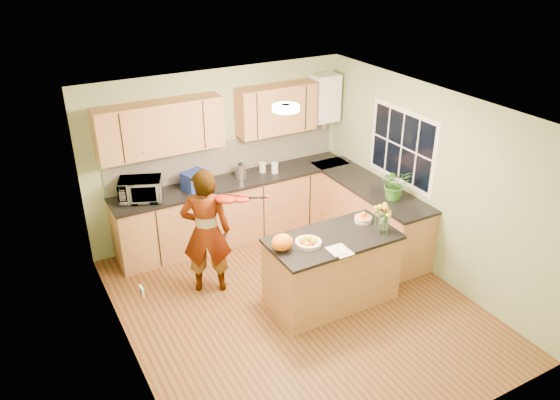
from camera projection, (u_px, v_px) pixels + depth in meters
floor at (297, 306)px, 6.78m from camera, size 4.50×4.50×0.00m
ceiling at (300, 112)px, 5.67m from camera, size 4.00×4.50×0.02m
wall_back at (220, 154)px, 7.99m from camera, size 4.00×0.02×2.50m
wall_front at (438, 331)px, 4.46m from camera, size 4.00×0.02×2.50m
wall_left at (124, 264)px, 5.36m from camera, size 0.02×4.50×2.50m
wall_right at (430, 182)px, 7.10m from camera, size 0.02×4.50×2.50m
back_counter at (237, 208)px, 8.15m from camera, size 3.64×0.62×0.94m
right_counter at (368, 214)px, 7.98m from camera, size 0.62×2.24×0.94m
splashback at (227, 156)px, 8.05m from camera, size 3.60×0.02×0.52m
upper_cabinets at (211, 120)px, 7.52m from camera, size 3.20×0.34×0.70m
boiler at (325, 98)px, 8.32m from camera, size 0.40×0.30×0.86m
window_right at (402, 146)px, 7.43m from camera, size 0.01×1.30×1.05m
light_switch at (142, 291)px, 4.87m from camera, size 0.02×0.09×0.09m
ceiling_lamp at (286, 108)px, 5.93m from camera, size 0.30×0.30×0.07m
peninsula_island at (332, 269)px, 6.71m from camera, size 1.58×0.81×0.91m
fruit_dish at (308, 241)px, 6.33m from camera, size 0.31×0.31×0.11m
orange_bowl at (363, 218)px, 6.84m from camera, size 0.21×0.21×0.12m
flower_vase at (385, 210)px, 6.49m from camera, size 0.25×0.25×0.46m
orange_bag at (282, 242)px, 6.21m from camera, size 0.28×0.24×0.20m
papers at (341, 251)px, 6.22m from camera, size 0.20×0.28×0.01m
violinist at (206, 232)px, 6.76m from camera, size 0.73×0.62×1.68m
violin at (226, 199)px, 6.45m from camera, size 0.71×0.61×0.18m
microwave at (141, 190)px, 7.26m from camera, size 0.65×0.55×0.31m
blue_box at (195, 180)px, 7.59m from camera, size 0.39×0.33×0.26m
kettle at (241, 171)px, 7.92m from camera, size 0.15×0.15×0.29m
jar_cream at (262, 167)px, 8.14m from camera, size 0.12×0.12×0.16m
jar_white at (275, 168)px, 8.12m from camera, size 0.13×0.13×0.16m
potted_plant at (395, 184)px, 7.27m from camera, size 0.50×0.47×0.44m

